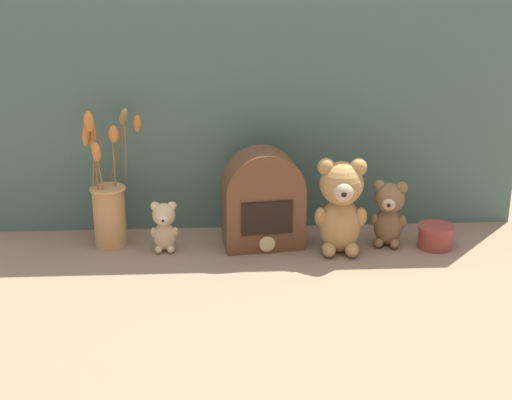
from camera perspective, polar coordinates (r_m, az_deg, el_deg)
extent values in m
plane|color=#8E7056|center=(1.99, 0.03, -3.72)|extent=(4.00, 4.00, 0.00)
cube|color=#4C6B5B|center=(2.04, -0.21, 6.62)|extent=(1.41, 0.02, 0.65)
ellipsoid|color=tan|center=(1.97, 6.13, -1.82)|extent=(0.11, 0.09, 0.14)
sphere|color=tan|center=(1.93, 6.25, 1.21)|extent=(0.11, 0.11, 0.11)
sphere|color=#D1B289|center=(1.90, 6.35, 0.61)|extent=(0.05, 0.05, 0.05)
sphere|color=black|center=(1.87, 6.41, 0.41)|extent=(0.01, 0.01, 0.01)
sphere|color=tan|center=(1.92, 7.46, 2.39)|extent=(0.04, 0.04, 0.04)
sphere|color=tan|center=(1.91, 5.13, 2.41)|extent=(0.04, 0.04, 0.04)
ellipsoid|color=tan|center=(1.96, 7.61, -1.24)|extent=(0.03, 0.05, 0.06)
ellipsoid|color=tan|center=(1.95, 4.73, -1.23)|extent=(0.03, 0.05, 0.06)
ellipsoid|color=tan|center=(1.97, 6.98, -3.60)|extent=(0.04, 0.06, 0.04)
ellipsoid|color=tan|center=(1.96, 5.31, -3.60)|extent=(0.04, 0.06, 0.04)
ellipsoid|color=olive|center=(2.04, 9.58, -1.89)|extent=(0.09, 0.08, 0.10)
sphere|color=olive|center=(2.01, 9.71, 0.15)|extent=(0.08, 0.08, 0.08)
sphere|color=#D1B289|center=(1.98, 9.66, -0.25)|extent=(0.04, 0.04, 0.04)
sphere|color=black|center=(1.97, 9.63, -0.39)|extent=(0.01, 0.01, 0.01)
sphere|color=olive|center=(2.00, 10.55, 0.90)|extent=(0.03, 0.03, 0.03)
sphere|color=olive|center=(2.00, 8.97, 1.01)|extent=(0.03, 0.03, 0.03)
ellipsoid|color=olive|center=(2.02, 10.58, -1.57)|extent=(0.03, 0.04, 0.04)
ellipsoid|color=olive|center=(2.02, 8.62, -1.42)|extent=(0.03, 0.04, 0.04)
ellipsoid|color=olive|center=(2.03, 10.05, -3.14)|extent=(0.03, 0.05, 0.02)
ellipsoid|color=olive|center=(2.03, 8.92, -3.06)|extent=(0.03, 0.05, 0.02)
ellipsoid|color=#DBBC84|center=(1.99, -6.65, -2.64)|extent=(0.06, 0.05, 0.08)
sphere|color=#DBBC84|center=(1.97, -6.72, -1.06)|extent=(0.06, 0.06, 0.06)
sphere|color=beige|center=(1.95, -6.76, -1.39)|extent=(0.03, 0.03, 0.03)
sphere|color=black|center=(1.94, -6.79, -1.51)|extent=(0.01, 0.01, 0.01)
sphere|color=#DBBC84|center=(1.96, -6.14, -0.44)|extent=(0.02, 0.02, 0.02)
sphere|color=#DBBC84|center=(1.96, -7.36, -0.45)|extent=(0.02, 0.02, 0.02)
ellipsoid|color=#DBBC84|center=(1.98, -5.91, -2.33)|extent=(0.02, 0.03, 0.03)
ellipsoid|color=#DBBC84|center=(1.98, -7.44, -2.34)|extent=(0.02, 0.03, 0.03)
ellipsoid|color=#DBBC84|center=(1.98, -6.21, -3.58)|extent=(0.02, 0.03, 0.02)
ellipsoid|color=#DBBC84|center=(1.99, -7.09, -3.58)|extent=(0.02, 0.03, 0.02)
cylinder|color=tan|center=(2.03, -10.60, -1.16)|extent=(0.08, 0.08, 0.16)
torus|color=tan|center=(2.00, -10.74, 0.81)|extent=(0.09, 0.09, 0.01)
cylinder|color=olive|center=(1.99, -11.71, 2.78)|extent=(0.01, 0.04, 0.13)
ellipsoid|color=orange|center=(1.98, -12.26, 4.62)|extent=(0.03, 0.03, 0.06)
cylinder|color=olive|center=(1.97, -11.63, 3.20)|extent=(0.01, 0.02, 0.17)
ellipsoid|color=orange|center=(1.94, -12.07, 5.60)|extent=(0.03, 0.04, 0.05)
cylinder|color=olive|center=(1.98, -9.47, 3.23)|extent=(0.02, 0.07, 0.16)
ellipsoid|color=orange|center=(1.96, -8.63, 5.53)|extent=(0.03, 0.04, 0.05)
cylinder|color=olive|center=(2.00, -11.43, 2.74)|extent=(0.02, 0.02, 0.12)
ellipsoid|color=orange|center=(1.99, -11.79, 4.47)|extent=(0.03, 0.03, 0.06)
cylinder|color=olive|center=(1.97, -11.30, 2.11)|extent=(0.02, 0.01, 0.10)
ellipsoid|color=orange|center=(1.95, -11.54, 3.45)|extent=(0.04, 0.03, 0.05)
cylinder|color=olive|center=(2.01, -10.02, 3.53)|extent=(0.06, 0.04, 0.17)
ellipsoid|color=tan|center=(2.01, -9.60, 6.00)|extent=(0.04, 0.04, 0.05)
cylinder|color=olive|center=(1.98, -10.30, 2.84)|extent=(0.01, 0.01, 0.14)
ellipsoid|color=orange|center=(1.96, -10.32, 4.76)|extent=(0.03, 0.03, 0.04)
cube|color=brown|center=(1.99, 0.53, -1.25)|extent=(0.21, 0.13, 0.16)
cylinder|color=brown|center=(1.96, 0.54, 0.85)|extent=(0.21, 0.13, 0.20)
cube|color=black|center=(1.93, 0.82, -1.33)|extent=(0.13, 0.02, 0.09)
cylinder|color=#D6BC7A|center=(1.96, 0.82, -3.20)|extent=(0.04, 0.01, 0.04)
cylinder|color=#993D33|center=(2.05, 12.92, -2.77)|extent=(0.09, 0.09, 0.05)
cylinder|color=#993D33|center=(2.04, 12.99, -2.01)|extent=(0.09, 0.09, 0.01)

